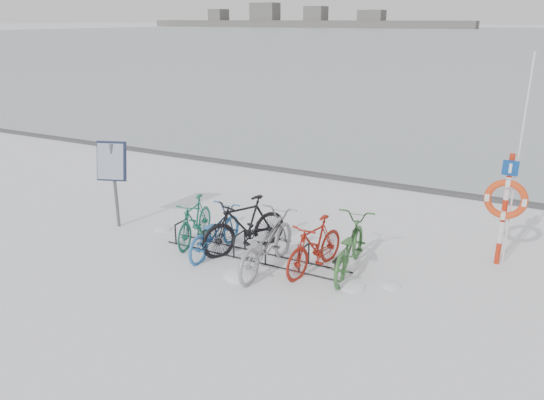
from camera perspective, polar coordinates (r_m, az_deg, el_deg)
The scene contains 14 objects.
ground at distance 10.73m, azimuth -1.85°, elevation -6.16°, with size 900.00×900.00×0.00m, color white.
ice_sheet at distance 163.58m, azimuth 26.98°, elevation 15.41°, with size 400.00×298.00×0.02m, color #A5B1BA.
quay_edge at distance 15.78m, azimuth 8.72°, elevation 2.15°, with size 400.00×0.25×0.10m, color #3F3F42.
bike_rack at distance 10.66m, azimuth -1.86°, elevation -5.28°, with size 4.00×0.48×0.46m.
info_board at distance 12.32m, azimuth -16.81°, elevation 3.49°, with size 0.71×0.46×2.00m.
lifebuoy_station at distance 10.83m, azimuth 23.87°, elevation 0.07°, with size 0.77×0.22×4.02m.
shoreline at distance 296.90m, azimuth 2.47°, elevation 18.60°, with size 180.00×12.00×9.50m.
bike_0 at distance 11.41m, azimuth -8.32°, elevation -2.05°, with size 0.47×1.68×1.01m, color #18644F.
bike_1 at distance 10.84m, azimuth -6.21°, elevation -3.22°, with size 0.64×1.83×0.96m, color #2762A6.
bike_2 at distance 10.82m, azimuth -2.97°, elevation -2.56°, with size 0.55×1.96×1.18m, color black.
bike_3 at distance 10.05m, azimuth -0.62°, elevation -4.46°, with size 0.74×2.13×1.12m, color gray.
bike_4 at distance 10.04m, azimuth 4.63°, elevation -4.74°, with size 0.50×1.76×1.06m, color maroon.
bike_5 at distance 10.08m, azimuth 8.30°, elevation -4.76°, with size 0.71×2.04×1.07m, color #33632F.
snow_drifts at distance 10.23m, azimuth 0.16°, elevation -7.47°, with size 5.74×2.25×0.23m.
Camera 1 is at (4.81, -8.44, 4.55)m, focal length 35.00 mm.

